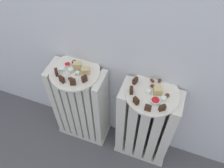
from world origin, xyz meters
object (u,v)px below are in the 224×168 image
object	(u,v)px
plate_left	(75,72)
jam_bowl_left	(68,65)
jam_bowl_right	(155,101)
radiator_right	(145,126)
fork	(66,77)
radiator_left	(81,106)
plate_right	(152,94)

from	to	relation	value
plate_left	jam_bowl_left	distance (m)	0.05
jam_bowl_left	jam_bowl_right	bearing A→B (deg)	-7.27
radiator_right	plate_left	size ratio (longest dim) A/B	2.32
fork	jam_bowl_right	bearing A→B (deg)	0.92
radiator_left	plate_left	world-z (taller)	plate_left
jam_bowl_right	fork	xyz separation A→B (m)	(-0.47, -0.01, -0.01)
fork	radiator_right	bearing A→B (deg)	7.22
radiator_right	plate_right	size ratio (longest dim) A/B	2.32
plate_right	jam_bowl_right	bearing A→B (deg)	-62.92
radiator_left	jam_bowl_left	size ratio (longest dim) A/B	17.47
plate_right	jam_bowl_left	size ratio (longest dim) A/B	7.52
plate_left	jam_bowl_left	xyz separation A→B (m)	(-0.05, 0.01, 0.02)
radiator_right	jam_bowl_right	xyz separation A→B (m)	(0.03, -0.05, 0.35)
radiator_left	jam_bowl_left	bearing A→B (deg)	162.68
radiator_left	fork	world-z (taller)	fork
radiator_right	jam_bowl_right	bearing A→B (deg)	-62.92
plate_right	jam_bowl_right	distance (m)	0.06
plate_left	plate_right	size ratio (longest dim) A/B	1.00
jam_bowl_right	fork	bearing A→B (deg)	-179.08
jam_bowl_left	fork	world-z (taller)	jam_bowl_left
plate_left	plate_right	distance (m)	0.43
radiator_left	plate_left	size ratio (longest dim) A/B	2.32
plate_left	jam_bowl_right	size ratio (longest dim) A/B	5.71
plate_left	jam_bowl_left	size ratio (longest dim) A/B	7.52
radiator_right	plate_right	bearing A→B (deg)	0.00
radiator_left	jam_bowl_left	world-z (taller)	jam_bowl_left
jam_bowl_left	jam_bowl_right	xyz separation A→B (m)	(0.50, -0.06, -0.00)
plate_right	fork	world-z (taller)	fork
radiator_left	plate_right	bearing A→B (deg)	0.00
radiator_right	fork	size ratio (longest dim) A/B	7.00
radiator_right	fork	xyz separation A→B (m)	(-0.45, -0.06, 0.34)
plate_right	jam_bowl_left	xyz separation A→B (m)	(-0.47, 0.01, 0.02)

